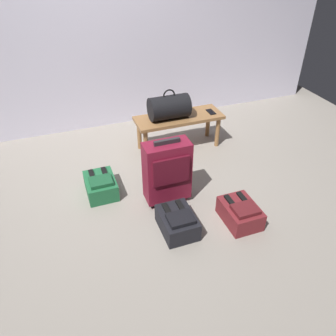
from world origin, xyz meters
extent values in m
plane|color=gray|center=(0.00, 0.00, 0.00)|extent=(6.60, 6.60, 0.00)
cube|color=silver|center=(0.00, 1.60, 1.40)|extent=(6.00, 0.10, 2.80)
cube|color=olive|center=(0.67, 0.71, 0.38)|extent=(1.00, 0.36, 0.04)
cylinder|color=olive|center=(0.23, 0.58, 0.18)|extent=(0.05, 0.05, 0.37)
cylinder|color=olive|center=(1.11, 0.58, 0.18)|extent=(0.05, 0.05, 0.37)
cylinder|color=olive|center=(0.23, 0.84, 0.18)|extent=(0.05, 0.05, 0.37)
cylinder|color=olive|center=(1.11, 0.84, 0.18)|extent=(0.05, 0.05, 0.37)
cylinder|color=black|center=(0.55, 0.71, 0.53)|extent=(0.44, 0.26, 0.26)
torus|color=black|center=(0.55, 0.71, 0.67)|extent=(0.14, 0.02, 0.14)
cube|color=black|center=(1.06, 0.68, 0.41)|extent=(0.07, 0.14, 0.01)
cube|color=black|center=(1.06, 0.68, 0.41)|extent=(0.06, 0.13, 0.00)
cube|color=maroon|center=(0.21, -0.17, 0.34)|extent=(0.42, 0.20, 0.58)
cube|color=#500E1C|center=(0.21, -0.28, 0.41)|extent=(0.33, 0.02, 0.26)
cube|color=#262628|center=(0.21, -0.17, 0.65)|extent=(0.23, 0.03, 0.04)
cylinder|color=black|center=(0.07, -0.09, 0.03)|extent=(0.02, 0.05, 0.05)
cylinder|color=black|center=(0.36, -0.09, 0.03)|extent=(0.02, 0.05, 0.05)
cube|color=black|center=(0.16, -0.57, 0.09)|extent=(0.28, 0.38, 0.17)
cube|color=black|center=(0.16, -0.64, 0.19)|extent=(0.21, 0.17, 0.04)
cube|color=black|center=(0.10, -0.50, 0.18)|extent=(0.04, 0.19, 0.02)
cube|color=black|center=(0.22, -0.50, 0.18)|extent=(0.04, 0.19, 0.02)
cube|color=#1E6038|center=(-0.36, 0.15, 0.09)|extent=(0.28, 0.38, 0.17)
cube|color=#184D2C|center=(-0.36, 0.09, 0.19)|extent=(0.21, 0.17, 0.04)
cube|color=black|center=(-0.42, 0.22, 0.18)|extent=(0.04, 0.19, 0.02)
cube|color=black|center=(-0.29, 0.22, 0.18)|extent=(0.04, 0.19, 0.02)
cube|color=maroon|center=(0.72, -0.65, 0.09)|extent=(0.28, 0.38, 0.17)
cube|color=#55181C|center=(0.72, -0.72, 0.19)|extent=(0.21, 0.17, 0.04)
cube|color=black|center=(0.66, -0.59, 0.18)|extent=(0.04, 0.19, 0.02)
cube|color=black|center=(0.78, -0.59, 0.18)|extent=(0.04, 0.19, 0.02)
camera|label=1|loc=(-0.63, -2.51, 2.12)|focal=36.20mm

